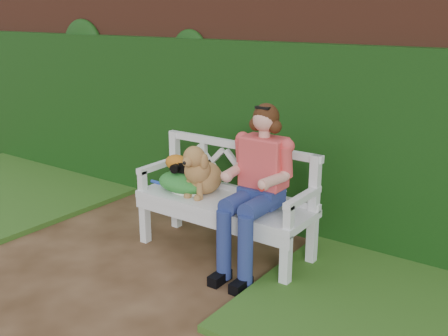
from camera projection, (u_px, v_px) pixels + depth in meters
The scene contains 11 objects.
ground at pixel (93, 277), 4.01m from camera, with size 60.00×60.00×0.00m, color #362010.
brick_wall at pixel (234, 101), 5.18m from camera, with size 10.00×0.30×2.20m, color brown.
ivy_hedge at pixel (221, 130), 5.08m from camera, with size 10.00×0.18×1.70m, color #163E0F.
grass_left at pixel (14, 185), 6.04m from camera, with size 2.60×2.00×0.05m, color #213F14.
garden_bench at pixel (224, 227), 4.34m from camera, with size 1.58×0.60×0.48m, color white, non-canonical shape.
seated_woman at pixel (260, 193), 4.01m from camera, with size 0.52×0.69×1.23m, color #CE4565, non-canonical shape.
dog at pixel (202, 169), 4.33m from camera, with size 0.30×0.40×0.44m, color #B37947, non-canonical shape.
tennis_racket at pixel (185, 189), 4.47m from camera, with size 0.61×0.26×0.03m, color white, non-canonical shape.
green_bag at pixel (185, 181), 4.45m from camera, with size 0.50×0.39×0.17m, color #1C8B22, non-canonical shape.
camera_item at pixel (181, 166), 4.43m from camera, with size 0.13×0.10×0.09m, color black.
baseball_glove at pixel (177, 162), 4.46m from camera, with size 0.21×0.16×0.13m, color #C06716.
Camera 1 is at (2.91, -2.34, 1.96)m, focal length 42.00 mm.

